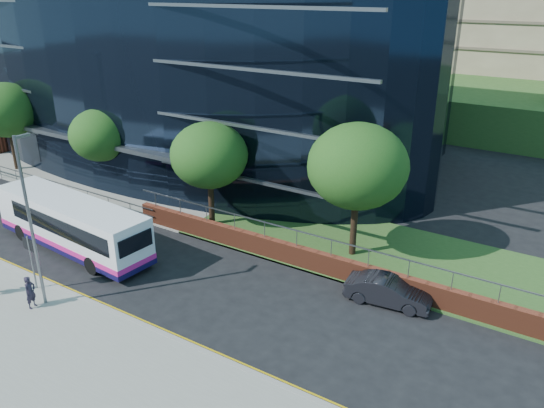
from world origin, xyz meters
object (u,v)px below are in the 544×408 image
Objects in this scene: tree_far_b at (101,135)px; tree_far_c at (209,155)px; streetlight_east at (30,218)px; parked_car at (388,291)px; pedestrian at (30,292)px; street_sign at (30,251)px; tree_far_d at (358,166)px; tree_far_a at (6,110)px; city_bus at (73,225)px.

tree_far_c is at bearing -2.86° from tree_far_b.
parked_car is (13.39, 8.67, -3.78)m from streetlight_east.
pedestrian reaches higher than parked_car.
streetlight_east is 2.00× the size of parked_car.
street_sign is 2.80m from streetlight_east.
pedestrian is (-10.17, -12.73, -4.25)m from tree_far_d.
tree_far_a is 22.53m from pedestrian.
tree_far_d is 0.93× the size of streetlight_east.
streetlight_east is at bearing -21.36° from street_sign.
tree_far_a is at bearing 149.54° from streetlight_east.
tree_far_a is 10.03m from tree_far_b.
tree_far_b is (10.00, 0.50, -0.65)m from tree_far_a.
tree_far_d is at bearing 1.97° from tree_far_a.
city_bus reaches higher than pedestrian.
parked_car is (16.83, 4.21, -0.90)m from city_bus.
tree_far_a is 20.00m from tree_far_c.
tree_far_c is at bearing 76.71° from street_sign.
tree_far_b is 0.93× the size of tree_far_c.
tree_far_a reaches higher than city_bus.
streetlight_east is at bearing 115.93° from parked_car.
tree_far_d is 0.67× the size of city_bus.
tree_far_b is at bearing 127.63° from streetlight_east.
streetlight_east is (19.00, -11.17, -0.42)m from tree_far_a.
streetlight_east reaches higher than pedestrian.
streetlight_east is at bearing -31.52° from pedestrian.
tree_far_c reaches higher than city_bus.
street_sign is 0.43× the size of tree_far_c.
streetlight_east is 16.40m from parked_car.
tree_far_a reaches higher than pedestrian.
tree_far_b is at bearing 131.86° from city_bus.
streetlight_east reaches higher than street_sign.
parked_car is at bearing -11.40° from tree_far_c.
tree_far_a reaches higher than tree_far_c.
tree_far_b is at bearing 124.08° from street_sign.
pedestrian is at bearing -107.40° from streetlight_east.
tree_far_c reaches higher than tree_far_b.
street_sign is 0.35× the size of streetlight_east.
tree_far_d reaches higher than street_sign.
parked_car is at bearing -69.90° from pedestrian.
streetlight_east reaches higher than tree_far_a.
tree_far_d is (29.00, 1.00, 0.33)m from tree_far_a.
pedestrian is (-0.17, -0.56, -3.50)m from streetlight_east.
parked_car is at bearing -4.41° from tree_far_a.
tree_far_c is 11.22m from streetlight_east.
streetlight_east is at bearing -48.23° from city_bus.
street_sign is 17.01m from parked_car.
tree_far_d reaches higher than city_bus.
tree_far_c is 9.08m from tree_far_d.
tree_far_d is (19.00, 0.50, 0.98)m from tree_far_b.
tree_far_d reaches higher than tree_far_c.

